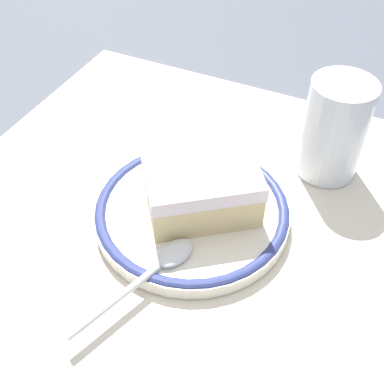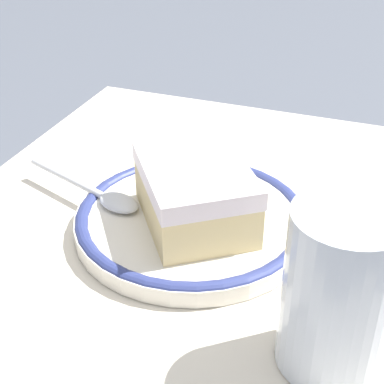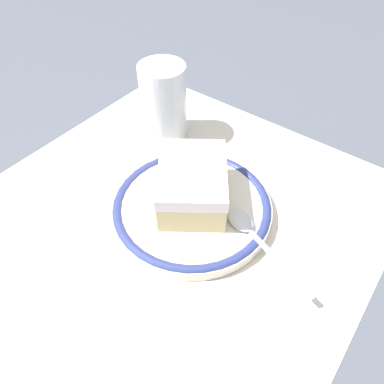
{
  "view_description": "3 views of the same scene",
  "coord_description": "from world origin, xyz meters",
  "px_view_note": "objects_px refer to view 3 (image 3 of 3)",
  "views": [
    {
      "loc": [
        0.15,
        -0.29,
        0.34
      ],
      "look_at": [
        0.02,
        -0.02,
        0.03
      ],
      "focal_mm": 45.72,
      "sensor_mm": 36.0,
      "label": 1
    },
    {
      "loc": [
        0.36,
        0.11,
        0.26
      ],
      "look_at": [
        0.02,
        -0.02,
        0.03
      ],
      "focal_mm": 54.79,
      "sensor_mm": 36.0,
      "label": 2
    },
    {
      "loc": [
        -0.2,
        -0.18,
        0.32
      ],
      "look_at": [
        0.02,
        -0.02,
        0.03
      ],
      "focal_mm": 34.53,
      "sensor_mm": 36.0,
      "label": 3
    }
  ],
  "objects_px": {
    "plate": "(192,207)",
    "spoon": "(251,232)",
    "cake_slice": "(192,184)",
    "cup": "(164,106)",
    "napkin": "(62,282)"
  },
  "relations": [
    {
      "from": "plate",
      "to": "spoon",
      "type": "relative_size",
      "value": 1.46
    },
    {
      "from": "cake_slice",
      "to": "cup",
      "type": "xyz_separation_m",
      "value": [
        0.09,
        0.11,
        0.01
      ]
    },
    {
      "from": "cake_slice",
      "to": "napkin",
      "type": "bearing_deg",
      "value": 164.91
    },
    {
      "from": "spoon",
      "to": "napkin",
      "type": "bearing_deg",
      "value": 141.56
    },
    {
      "from": "plate",
      "to": "cake_slice",
      "type": "relative_size",
      "value": 1.48
    },
    {
      "from": "cake_slice",
      "to": "spoon",
      "type": "height_order",
      "value": "cake_slice"
    },
    {
      "from": "cake_slice",
      "to": "spoon",
      "type": "xyz_separation_m",
      "value": [
        -0.0,
        -0.08,
        -0.02
      ]
    },
    {
      "from": "spoon",
      "to": "cup",
      "type": "xyz_separation_m",
      "value": [
        0.09,
        0.19,
        0.03
      ]
    },
    {
      "from": "napkin",
      "to": "cup",
      "type": "bearing_deg",
      "value": 16.59
    },
    {
      "from": "cup",
      "to": "napkin",
      "type": "distance_m",
      "value": 0.26
    },
    {
      "from": "cup",
      "to": "cake_slice",
      "type": "bearing_deg",
      "value": -127.46
    },
    {
      "from": "plate",
      "to": "spoon",
      "type": "distance_m",
      "value": 0.07
    },
    {
      "from": "cake_slice",
      "to": "napkin",
      "type": "distance_m",
      "value": 0.16
    },
    {
      "from": "cake_slice",
      "to": "plate",
      "type": "bearing_deg",
      "value": -144.77
    },
    {
      "from": "plate",
      "to": "cup",
      "type": "distance_m",
      "value": 0.16
    }
  ]
}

